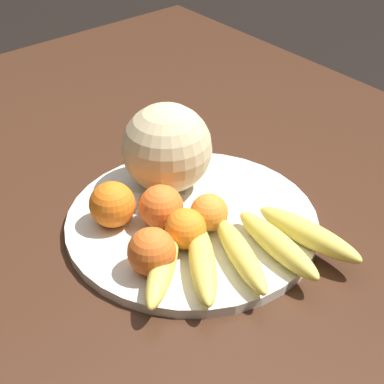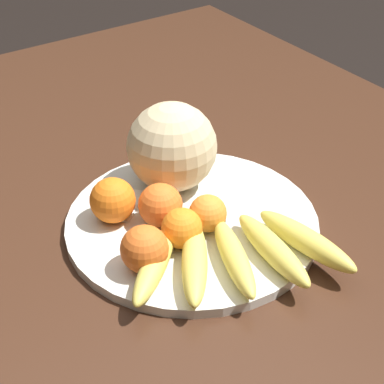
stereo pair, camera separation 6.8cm
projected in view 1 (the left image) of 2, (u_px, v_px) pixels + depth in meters
name	position (u px, v px, depth m)	size (l,w,h in m)	color
kitchen_table	(194.00, 241.00, 1.08)	(1.51, 1.14, 0.71)	#3D2316
fruit_bowl	(192.00, 222.00, 0.98)	(0.39, 0.39, 0.02)	silver
melon	(167.00, 148.00, 1.01)	(0.14, 0.14, 0.14)	beige
banana_bunch	(243.00, 251.00, 0.89)	(0.23, 0.30, 0.04)	#473819
orange_front_left	(112.00, 204.00, 0.95)	(0.07, 0.07, 0.07)	orange
orange_front_right	(152.00, 252.00, 0.86)	(0.07, 0.07, 0.07)	orange
orange_mid_center	(161.00, 207.00, 0.95)	(0.07, 0.07, 0.07)	orange
orange_back_left	(186.00, 229.00, 0.91)	(0.06, 0.06, 0.06)	orange
orange_back_right	(209.00, 212.00, 0.94)	(0.06, 0.06, 0.06)	orange
produce_tag	(126.00, 208.00, 1.00)	(0.08, 0.08, 0.00)	white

